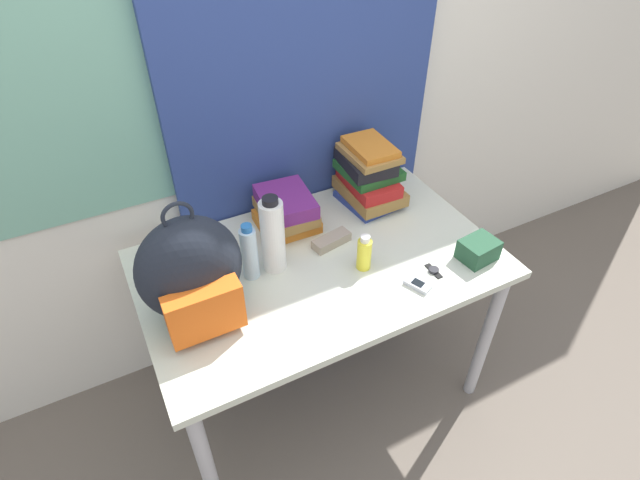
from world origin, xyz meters
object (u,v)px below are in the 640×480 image
(book_stack_left, at_px, (286,211))
(sunscreen_bottle, at_px, (364,253))
(water_bottle, at_px, (249,253))
(camera_pouch, at_px, (478,250))
(backpack, at_px, (191,273))
(cell_phone, at_px, (418,285))
(book_stack_center, at_px, (369,176))
(sports_bottle, at_px, (273,236))
(sunglasses_case, at_px, (332,241))
(wristwatch, at_px, (434,270))

(book_stack_left, distance_m, sunscreen_bottle, 0.37)
(water_bottle, bearing_deg, camera_pouch, -20.85)
(water_bottle, xyz_separation_m, sunscreen_bottle, (0.37, -0.14, -0.04))
(backpack, bearing_deg, sunscreen_bottle, -5.29)
(backpack, distance_m, cell_phone, 0.75)
(book_stack_center, distance_m, sports_bottle, 0.54)
(water_bottle, distance_m, camera_pouch, 0.82)
(book_stack_left, distance_m, cell_phone, 0.58)
(water_bottle, distance_m, sports_bottle, 0.10)
(book_stack_center, xyz_separation_m, water_bottle, (-0.59, -0.20, -0.02))
(water_bottle, height_order, sunglasses_case, water_bottle)
(sports_bottle, relative_size, cell_phone, 3.00)
(cell_phone, bearing_deg, backpack, 162.30)
(water_bottle, bearing_deg, wristwatch, -25.59)
(book_stack_center, height_order, sunglasses_case, book_stack_center)
(sunscreen_bottle, distance_m, wristwatch, 0.26)
(book_stack_center, xyz_separation_m, cell_phone, (-0.11, -0.51, -0.12))
(sunscreen_bottle, relative_size, cell_phone, 1.42)
(backpack, xyz_separation_m, wristwatch, (0.79, -0.19, -0.18))
(book_stack_center, bearing_deg, camera_pouch, -71.02)
(sunscreen_bottle, height_order, camera_pouch, sunscreen_bottle)
(sports_bottle, bearing_deg, cell_phone, -38.60)
(sunscreen_bottle, xyz_separation_m, cell_phone, (0.12, -0.17, -0.06))
(water_bottle, bearing_deg, sports_bottle, 2.23)
(sunglasses_case, bearing_deg, backpack, -168.63)
(backpack, distance_m, sunscreen_bottle, 0.60)
(book_stack_left, bearing_deg, sports_bottle, -124.24)
(water_bottle, height_order, cell_phone, water_bottle)
(camera_pouch, bearing_deg, sunglasses_case, 144.46)
(book_stack_left, distance_m, sunglasses_case, 0.22)
(book_stack_left, xyz_separation_m, water_bottle, (-0.22, -0.20, 0.03))
(book_stack_left, relative_size, sunscreen_bottle, 1.81)
(camera_pouch, distance_m, wristwatch, 0.19)
(backpack, distance_m, book_stack_left, 0.54)
(backpack, relative_size, sunglasses_case, 2.76)
(book_stack_center, bearing_deg, wristwatch, -91.72)
(backpack, distance_m, wristwatch, 0.83)
(backpack, height_order, wristwatch, backpack)
(sunglasses_case, relative_size, camera_pouch, 1.12)
(sunscreen_bottle, bearing_deg, sunglasses_case, 104.25)
(cell_phone, relative_size, sunglasses_case, 0.63)
(sports_bottle, xyz_separation_m, cell_phone, (0.39, -0.31, -0.14))
(book_stack_center, distance_m, wristwatch, 0.49)
(cell_phone, height_order, wristwatch, cell_phone)
(book_stack_center, relative_size, sunglasses_case, 1.77)
(sunglasses_case, bearing_deg, cell_phone, -64.69)
(sunscreen_bottle, bearing_deg, backpack, 174.71)
(book_stack_left, bearing_deg, book_stack_center, -0.19)
(book_stack_left, xyz_separation_m, cell_phone, (0.26, -0.51, -0.06))
(backpack, bearing_deg, water_bottle, 22.52)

